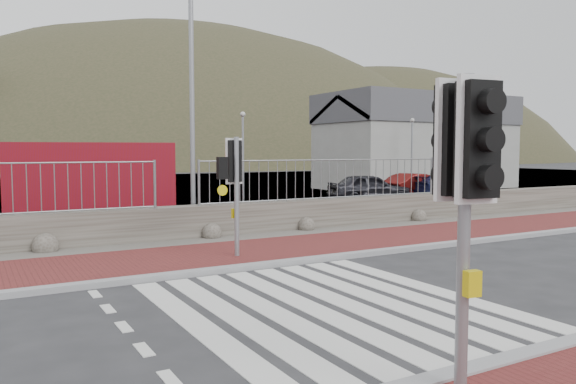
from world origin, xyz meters
TOP-DOWN VIEW (x-y plane):
  - ground at (0.00, 0.00)m, footprint 220.00×220.00m
  - sidewalk_far at (0.00, 4.50)m, footprint 40.00×3.00m
  - kerb_near at (0.00, -3.00)m, footprint 40.00×0.25m
  - kerb_far at (0.00, 3.00)m, footprint 40.00×0.25m
  - zebra_crossing at (-0.00, 0.00)m, footprint 4.62×5.60m
  - gravel_strip at (0.00, 6.50)m, footprint 40.00×1.50m
  - stone_wall at (0.00, 7.30)m, footprint 40.00×0.60m
  - railing at (0.00, 7.15)m, footprint 18.07×0.07m
  - quay at (0.00, 27.90)m, footprint 120.00×40.00m
  - water at (0.00, 62.90)m, footprint 220.00×50.00m
  - harbor_building at (20.00, 19.90)m, footprint 12.20×6.20m
  - hills_backdrop at (6.74, 87.90)m, footprint 254.00×90.00m
  - traffic_signal_near at (-0.71, -3.34)m, footprint 0.48×0.32m
  - traffic_signal_far at (0.28, 4.09)m, footprint 0.63×0.23m
  - streetlight at (0.91, 8.13)m, footprint 1.65×0.48m
  - shipping_container at (-0.27, 17.17)m, footprint 6.92×4.03m
  - car_a at (11.35, 13.57)m, footprint 4.12×2.41m
  - car_b at (14.22, 13.54)m, footprint 3.98×1.72m
  - car_c at (15.45, 12.61)m, footprint 4.26×1.81m

SIDE VIEW (x-z plane):
  - hills_backdrop at x=6.74m, z-range -73.05..26.95m
  - ground at x=0.00m, z-range 0.00..0.00m
  - quay at x=0.00m, z-range -0.25..0.25m
  - water at x=0.00m, z-range -0.03..0.03m
  - zebra_crossing at x=0.00m, z-range 0.00..0.01m
  - gravel_strip at x=0.00m, z-range 0.00..0.06m
  - sidewalk_far at x=0.00m, z-range 0.00..0.08m
  - kerb_near at x=0.00m, z-range -0.01..0.11m
  - kerb_far at x=0.00m, z-range -0.01..0.11m
  - stone_wall at x=0.00m, z-range 0.00..0.90m
  - car_c at x=15.45m, z-range 0.00..1.23m
  - car_b at x=14.22m, z-range 0.00..1.27m
  - car_a at x=11.35m, z-range 0.00..1.32m
  - shipping_container at x=-0.27m, z-range 0.00..2.70m
  - railing at x=0.00m, z-range 1.21..2.43m
  - traffic_signal_far at x=0.28m, z-range 0.60..3.28m
  - traffic_signal_near at x=-0.71m, z-range 0.68..3.78m
  - harbor_building at x=20.00m, z-range 0.03..5.83m
  - streetlight at x=0.91m, z-range 0.49..8.32m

